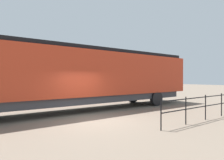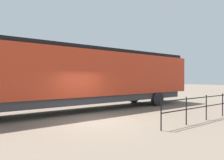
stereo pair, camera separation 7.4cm
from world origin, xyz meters
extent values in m
plane|color=#756656|center=(0.00, 0.00, 0.00)|extent=(120.00, 120.00, 0.00)
cube|color=red|center=(-3.12, 0.78, 2.37)|extent=(2.91, 17.93, 2.74)
cube|color=black|center=(-3.12, 8.25, 1.96)|extent=(2.79, 3.00, 1.92)
cube|color=black|center=(-3.12, 0.78, 3.86)|extent=(2.61, 17.22, 0.24)
cube|color=#38383D|center=(-3.12, 0.78, 0.78)|extent=(2.61, 16.50, 0.45)
cylinder|color=black|center=(-4.42, 6.52, 0.55)|extent=(0.30, 1.10, 1.10)
cylinder|color=black|center=(-1.82, 6.52, 0.55)|extent=(0.30, 1.10, 1.10)
cylinder|color=black|center=(3.02, 1.13, 0.62)|extent=(0.05, 0.05, 1.24)
cylinder|color=black|center=(3.02, 2.83, 0.62)|extent=(0.05, 0.05, 1.24)
cylinder|color=black|center=(3.02, 4.53, 0.62)|extent=(0.05, 0.05, 1.24)
cylinder|color=black|center=(3.02, 6.22, 0.62)|extent=(0.05, 0.05, 1.24)
camera|label=1|loc=(8.06, -5.04, 2.05)|focal=31.56mm
camera|label=2|loc=(8.10, -4.98, 2.05)|focal=31.56mm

